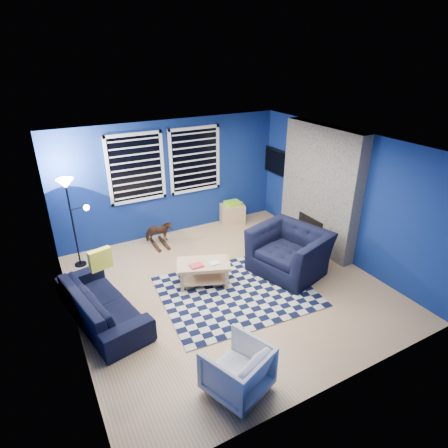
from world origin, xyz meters
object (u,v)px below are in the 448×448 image
(cabinet, at_px, (232,213))
(armchair_big, at_px, (289,252))
(coffee_table, at_px, (203,269))
(floor_lamp, at_px, (69,196))
(armchair_bent, at_px, (237,369))
(tv, at_px, (278,163))
(sofa, at_px, (102,303))
(rocking_horse, at_px, (159,232))

(cabinet, bearing_deg, armchair_big, -76.93)
(armchair_big, distance_m, coffee_table, 1.62)
(floor_lamp, bearing_deg, coffee_table, -43.67)
(cabinet, bearing_deg, armchair_bent, -102.55)
(tv, distance_m, cabinet, 1.59)
(coffee_table, relative_size, cabinet, 1.62)
(tv, height_order, floor_lamp, floor_lamp)
(tv, distance_m, sofa, 5.03)
(sofa, xyz_separation_m, armchair_bent, (1.14, -2.14, 0.04))
(armchair_big, xyz_separation_m, floor_lamp, (-3.37, 2.08, 1.01))
(sofa, height_order, coffee_table, sofa)
(tv, relative_size, coffee_table, 0.97)
(coffee_table, height_order, floor_lamp, floor_lamp)
(tv, distance_m, armchair_bent, 5.34)
(tv, relative_size, floor_lamp, 0.58)
(sofa, distance_m, cabinet, 4.05)
(rocking_horse, xyz_separation_m, cabinet, (1.91, 0.24, -0.06))
(armchair_big, bearing_deg, sofa, -111.56)
(armchair_big, xyz_separation_m, armchair_bent, (-2.20, -1.87, -0.09))
(armchair_bent, xyz_separation_m, rocking_horse, (0.42, 3.98, -0.02))
(armchair_big, relative_size, floor_lamp, 0.74)
(armchair_big, height_order, cabinet, armchair_big)
(sofa, distance_m, armchair_bent, 2.42)
(armchair_bent, bearing_deg, floor_lamp, -94.78)
(armchair_bent, xyz_separation_m, coffee_table, (0.63, 2.23, -0.01))
(coffee_table, distance_m, floor_lamp, 2.72)
(tv, xyz_separation_m, sofa, (-4.55, -1.83, -1.11))
(cabinet, height_order, floor_lamp, floor_lamp)
(armchair_bent, distance_m, coffee_table, 2.32)
(rocking_horse, distance_m, cabinet, 1.93)
(armchair_bent, height_order, rocking_horse, armchair_bent)
(coffee_table, bearing_deg, armchair_big, -13.09)
(armchair_bent, relative_size, rocking_horse, 1.29)
(rocking_horse, bearing_deg, sofa, 154.83)
(tv, xyz_separation_m, armchair_bent, (-3.41, -3.97, -1.08))
(cabinet, bearing_deg, tv, 3.28)
(tv, bearing_deg, floor_lamp, -179.75)
(sofa, distance_m, armchair_big, 3.35)
(tv, distance_m, rocking_horse, 3.18)
(tv, distance_m, floor_lamp, 4.58)
(armchair_big, height_order, armchair_bent, armchair_big)
(coffee_table, height_order, cabinet, cabinet)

